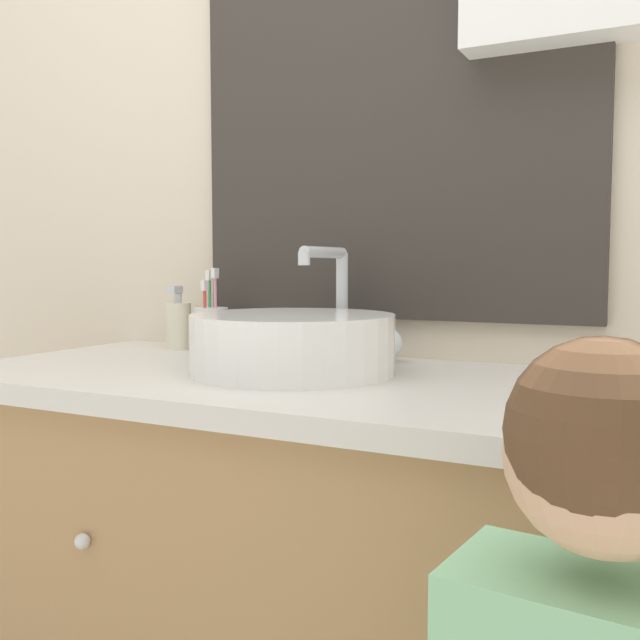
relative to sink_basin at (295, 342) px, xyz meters
The scene contains 5 objects.
wall_back 0.53m from the sink_basin, 64.82° to the left, with size 3.20×0.18×2.50m.
vanity_counter 0.49m from the sink_basin, ahead, with size 1.49×0.60×0.84m.
sink_basin is the anchor object (origin of this frame).
toothbrush_holder 0.36m from the sink_basin, 148.86° to the left, with size 0.07×0.07×0.18m.
soap_dispenser 0.45m from the sink_basin, 154.60° to the left, with size 0.06×0.06×0.14m.
Camera 1 is at (0.47, -0.77, 1.03)m, focal length 40.00 mm.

